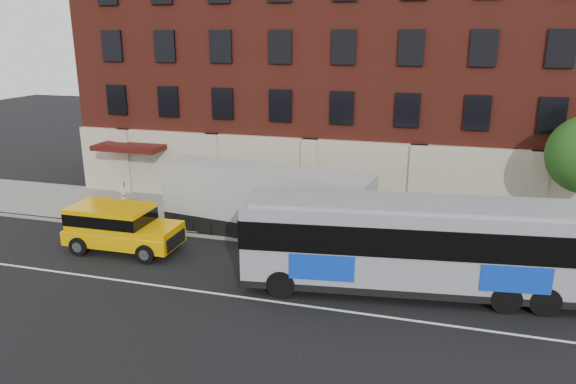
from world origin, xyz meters
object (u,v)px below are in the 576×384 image
(yellow_suv, at_px, (118,225))
(shipping_container, at_px, (265,204))
(city_bus, at_px, (418,243))
(sign_pole, at_px, (125,201))

(yellow_suv, relative_size, shipping_container, 0.52)
(city_bus, distance_m, shipping_container, 8.47)
(yellow_suv, distance_m, shipping_container, 7.01)
(city_bus, bearing_deg, shipping_container, 152.42)
(sign_pole, distance_m, shipping_container, 7.50)
(sign_pole, bearing_deg, shipping_container, 5.00)
(sign_pole, bearing_deg, city_bus, -12.31)
(yellow_suv, height_order, shipping_container, shipping_container)
(sign_pole, xyz_separation_m, shipping_container, (7.46, 0.65, 0.31))
(sign_pole, relative_size, city_bus, 0.18)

